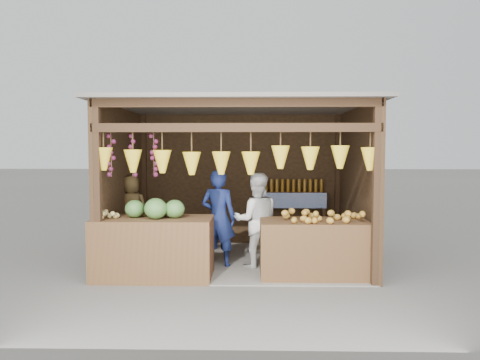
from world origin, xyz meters
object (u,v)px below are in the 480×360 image
counter_right (314,249)px  vendor_seated (131,209)px  counter_left (154,248)px  man_standing (218,218)px  woman_standing (256,220)px

counter_right → vendor_seated: vendor_seated is taller
counter_left → man_standing: 1.20m
woman_standing → vendor_seated: 2.26m
counter_right → vendor_seated: size_ratio=1.35×
man_standing → counter_right: bearing=172.5°
counter_left → man_standing: man_standing is taller
woman_standing → vendor_seated: bearing=-20.4°
man_standing → woman_standing: (0.62, -0.05, -0.03)m
woman_standing → vendor_seated: size_ratio=1.30×
counter_right → woman_standing: 1.06m
counter_left → counter_right: counter_left is taller
counter_left → vendor_seated: vendor_seated is taller
man_standing → woman_standing: size_ratio=1.04×
woman_standing → counter_left: bearing=18.5°
counter_right → woman_standing: (-0.85, 0.54, 0.34)m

